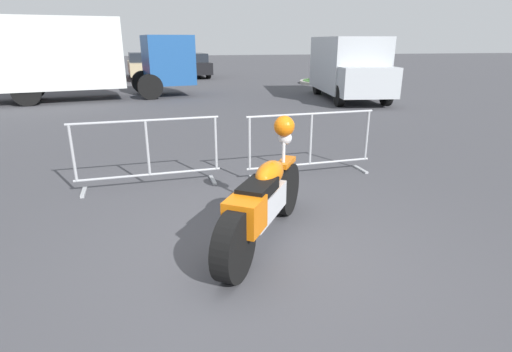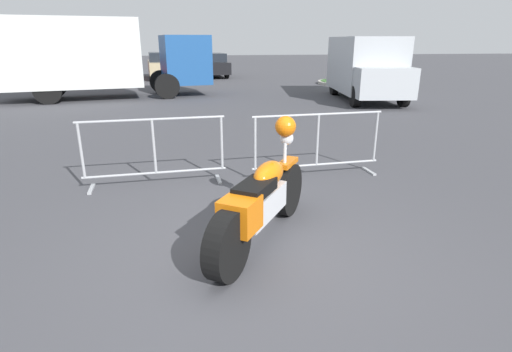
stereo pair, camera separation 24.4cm
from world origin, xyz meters
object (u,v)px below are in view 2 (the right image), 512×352
(box_truck, at_px, (96,55))
(parked_car_black, at_px, (211,65))
(motorcycle, at_px, (262,200))
(parked_car_red, at_px, (115,67))
(parked_car_maroon, at_px, (66,66))
(pedestrian, at_px, (49,66))
(parked_car_tan, at_px, (164,65))
(delivery_van, at_px, (366,66))
(crowd_barrier_far, at_px, (317,144))
(crowd_barrier_near, at_px, (154,151))
(parked_car_silver, at_px, (13,68))

(box_truck, relative_size, parked_car_black, 1.83)
(motorcycle, xyz_separation_m, parked_car_red, (-4.96, 21.46, 0.18))
(parked_car_maroon, height_order, pedestrian, pedestrian)
(parked_car_tan, bearing_deg, parked_car_maroon, 78.03)
(delivery_van, xyz_separation_m, parked_car_black, (-5.22, 11.15, -0.52))
(motorcycle, bearing_deg, parked_car_red, 46.44)
(parked_car_red, bearing_deg, parked_car_tan, -98.32)
(delivery_van, bearing_deg, crowd_barrier_far, -20.88)
(crowd_barrier_far, bearing_deg, pedestrian, 118.58)
(parked_car_red, bearing_deg, parked_car_black, -91.84)
(parked_car_red, height_order, parked_car_black, parked_car_black)
(motorcycle, relative_size, box_truck, 0.26)
(delivery_van, relative_size, pedestrian, 3.08)
(parked_car_maroon, distance_m, pedestrian, 3.13)
(delivery_van, distance_m, parked_car_red, 15.32)
(box_truck, xyz_separation_m, pedestrian, (-3.63, 6.11, -0.72))
(parked_car_red, bearing_deg, motorcycle, -173.01)
(crowd_barrier_far, height_order, parked_car_maroon, parked_car_maroon)
(delivery_van, bearing_deg, pedestrian, -112.99)
(delivery_van, height_order, parked_car_tan, delivery_van)
(motorcycle, distance_m, pedestrian, 20.37)
(crowd_barrier_far, height_order, box_truck, box_truck)
(crowd_barrier_near, xyz_separation_m, pedestrian, (-6.47, 16.70, 0.37))
(motorcycle, bearing_deg, box_truck, 51.55)
(crowd_barrier_far, relative_size, parked_car_maroon, 0.52)
(parked_car_maroon, bearing_deg, box_truck, -164.43)
(parked_car_silver, xyz_separation_m, parked_car_red, (5.70, -0.27, -0.01))
(crowd_barrier_near, relative_size, delivery_van, 0.42)
(motorcycle, relative_size, parked_car_black, 0.47)
(delivery_van, relative_size, parked_car_tan, 1.14)
(parked_car_maroon, bearing_deg, motorcycle, -166.42)
(crowd_barrier_far, height_order, pedestrian, pedestrian)
(crowd_barrier_near, bearing_deg, parked_car_red, 100.66)
(parked_car_black, bearing_deg, motorcycle, 172.03)
(delivery_van, bearing_deg, parked_car_black, -147.42)
(delivery_van, bearing_deg, crowd_barrier_near, -32.73)
(crowd_barrier_near, height_order, pedestrian, pedestrian)
(box_truck, relative_size, parked_car_silver, 1.91)
(parked_car_silver, relative_size, parked_car_maroon, 0.97)
(box_truck, bearing_deg, parked_car_red, 85.27)
(box_truck, bearing_deg, parked_car_tan, 66.68)
(parked_car_maroon, bearing_deg, delivery_van, -135.16)
(parked_car_silver, distance_m, parked_car_maroon, 2.86)
(parked_car_red, xyz_separation_m, pedestrian, (-2.83, -2.64, 0.24))
(box_truck, relative_size, delivery_van, 1.53)
(crowd_barrier_near, xyz_separation_m, parked_car_black, (2.06, 19.76, 0.17))
(crowd_barrier_far, height_order, parked_car_black, parked_car_black)
(crowd_barrier_far, distance_m, parked_car_red, 20.34)
(crowd_barrier_far, height_order, parked_car_red, parked_car_red)
(parked_car_tan, xyz_separation_m, pedestrian, (-5.68, -2.53, 0.16))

